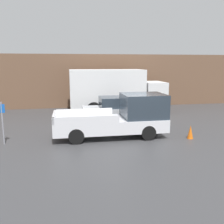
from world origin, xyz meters
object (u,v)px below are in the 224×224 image
(parking_sign, at_px, (2,121))
(delivery_truck, at_px, (114,90))
(pickup_truck, at_px, (122,117))
(car, at_px, (117,110))
(traffic_cone, at_px, (190,132))

(parking_sign, bearing_deg, delivery_truck, 46.02)
(pickup_truck, bearing_deg, parking_sign, -176.01)
(car, relative_size, traffic_cone, 6.27)
(car, height_order, traffic_cone, car)
(pickup_truck, distance_m, delivery_truck, 6.43)
(parking_sign, bearing_deg, car, 29.12)
(traffic_cone, bearing_deg, pickup_truck, 162.09)
(delivery_truck, height_order, parking_sign, delivery_truck)
(parking_sign, distance_m, traffic_cone, 9.11)
(pickup_truck, bearing_deg, traffic_cone, -17.91)
(parking_sign, bearing_deg, pickup_truck, 3.99)
(pickup_truck, relative_size, car, 1.34)
(pickup_truck, distance_m, traffic_cone, 3.53)
(car, xyz_separation_m, traffic_cone, (2.99, -4.04, -0.49))
(delivery_truck, bearing_deg, parking_sign, -133.98)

